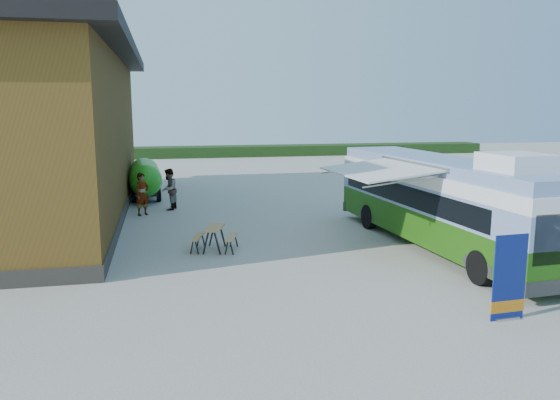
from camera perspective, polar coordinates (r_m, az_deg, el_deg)
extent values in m
plane|color=#BCB7AD|center=(16.81, 4.75, -7.12)|extent=(100.00, 100.00, 0.00)
cube|color=brown|center=(26.07, -25.06, 5.84)|extent=(8.00, 20.00, 7.00)
cube|color=black|center=(26.14, -25.67, 14.06)|extent=(9.60, 21.20, 0.50)
cube|color=#332D28|center=(26.44, -24.55, -1.19)|extent=(8.10, 20.10, 0.50)
cube|color=#264419|center=(55.05, 1.28, 5.23)|extent=(40.00, 3.00, 1.00)
cube|color=#2E7413|center=(19.77, 16.35, -2.30)|extent=(3.11, 11.78, 1.07)
cube|color=#7A91BF|center=(19.59, 16.49, 0.48)|extent=(3.11, 11.78, 0.87)
cube|color=black|center=(19.41, 12.71, 0.56)|extent=(0.61, 9.70, 0.68)
cube|color=black|center=(20.65, 18.62, 0.83)|extent=(0.61, 9.70, 0.68)
cube|color=white|center=(19.50, 16.58, 2.38)|extent=(3.11, 11.78, 0.44)
cube|color=#7A91BF|center=(19.46, 16.64, 3.58)|extent=(2.95, 11.58, 0.39)
cube|color=white|center=(16.42, 23.54, 3.64)|extent=(1.65, 1.84, 0.49)
cube|color=#2D2D2D|center=(24.81, 9.34, -0.54)|extent=(2.49, 0.35, 0.39)
cylinder|color=black|center=(16.14, 20.23, -6.63)|extent=(0.35, 0.99, 0.97)
cylinder|color=black|center=(17.48, 26.10, -5.79)|extent=(0.35, 0.99, 0.97)
cylinder|color=black|center=(22.26, 9.30, -1.72)|extent=(0.35, 0.99, 0.97)
cylinder|color=black|center=(23.26, 14.21, -1.40)|extent=(0.35, 0.99, 0.97)
cube|color=white|center=(18.35, 10.19, 2.45)|extent=(2.84, 4.32, 0.32)
cube|color=#A5A8AD|center=(18.93, 13.78, 3.11)|extent=(0.41, 4.47, 0.15)
cylinder|color=#A5A8AD|center=(16.79, 12.81, 1.34)|extent=(2.70, 0.21, 0.33)
cylinder|color=#A5A8AD|center=(19.97, 7.97, 2.81)|extent=(2.70, 0.21, 0.33)
cube|color=navy|center=(13.63, 22.85, -7.49)|extent=(0.86, 0.08, 2.03)
cube|color=#CA6F13|center=(13.84, 22.65, -10.21)|extent=(0.88, 0.09, 0.28)
cube|color=#A5A8AD|center=(13.94, 22.57, -11.35)|extent=(0.62, 0.22, 0.06)
cylinder|color=#A5A8AD|center=(13.65, 22.80, -7.46)|extent=(0.03, 0.03, 2.03)
cube|color=tan|center=(18.71, -6.89, -2.89)|extent=(0.85, 1.37, 0.04)
cube|color=tan|center=(18.89, -8.61, -3.80)|extent=(0.60, 1.30, 0.04)
cube|color=tan|center=(18.68, -5.10, -3.88)|extent=(0.60, 1.30, 0.04)
cube|color=black|center=(18.33, -7.75, -4.47)|extent=(0.07, 0.07, 0.78)
cube|color=black|center=(18.26, -6.57, -4.50)|extent=(0.07, 0.07, 0.78)
cube|color=black|center=(19.34, -7.14, -3.70)|extent=(0.07, 0.07, 0.78)
cube|color=black|center=(19.27, -6.02, -3.73)|extent=(0.07, 0.07, 0.78)
imported|color=#999999|center=(25.31, -14.20, 0.59)|extent=(0.84, 0.80, 1.93)
imported|color=#999999|center=(26.39, -11.52, 1.10)|extent=(1.00, 1.14, 1.97)
cylinder|color=green|center=(29.83, -13.93, 2.44)|extent=(1.79, 3.67, 1.62)
sphere|color=green|center=(28.05, -13.85, 1.99)|extent=(1.62, 1.62, 1.62)
sphere|color=green|center=(31.62, -14.00, 2.84)|extent=(1.62, 1.62, 1.62)
cube|color=black|center=(29.93, -13.87, 1.08)|extent=(1.26, 3.82, 0.18)
cube|color=black|center=(27.63, -13.76, 0.28)|extent=(0.16, 1.08, 0.09)
cylinder|color=black|center=(28.88, -15.06, 0.45)|extent=(0.26, 0.73, 0.72)
cylinder|color=black|center=(28.90, -12.57, 0.56)|extent=(0.26, 0.73, 0.72)
cylinder|color=black|center=(31.01, -15.07, 1.07)|extent=(0.26, 0.73, 0.72)
cylinder|color=black|center=(31.03, -12.74, 1.17)|extent=(0.26, 0.73, 0.72)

